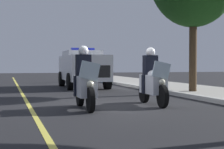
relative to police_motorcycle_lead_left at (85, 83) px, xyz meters
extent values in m
plane|color=black|center=(-0.90, 1.06, -0.70)|extent=(80.00, 80.00, 0.00)
cube|color=#B7B5AD|center=(-0.90, 4.30, -0.62)|extent=(48.00, 0.24, 0.15)
cube|color=#E0D14C|center=(-0.90, -1.41, -0.70)|extent=(48.00, 0.12, 0.01)
cylinder|color=black|center=(0.76, -0.01, -0.38)|extent=(0.64, 0.13, 0.64)
cylinder|color=black|center=(-0.74, 0.01, -0.38)|extent=(0.64, 0.15, 0.64)
cube|color=silver|center=(0.03, 0.00, -0.08)|extent=(1.21, 0.46, 0.56)
ellipsoid|color=silver|center=(0.08, 0.00, 0.22)|extent=(0.57, 0.33, 0.24)
cube|color=silver|center=(0.66, -0.01, 0.35)|extent=(0.07, 0.56, 0.53)
sphere|color=#F9F4CC|center=(0.72, -0.01, 0.02)|extent=(0.17, 0.17, 0.17)
sphere|color=red|center=(0.53, -0.17, 0.28)|extent=(0.09, 0.09, 0.09)
sphere|color=#1933F2|center=(0.54, 0.15, 0.28)|extent=(0.09, 0.09, 0.09)
cube|color=black|center=(-0.20, 0.00, 0.48)|extent=(0.29, 0.41, 0.60)
cube|color=black|center=(-0.13, 0.20, -0.08)|extent=(0.18, 0.14, 0.56)
cube|color=black|center=(-0.14, -0.20, -0.08)|extent=(0.18, 0.14, 0.56)
sphere|color=white|center=(-0.18, 0.00, 0.88)|extent=(0.28, 0.28, 0.28)
cylinder|color=black|center=(0.36, 2.13, -0.38)|extent=(0.64, 0.13, 0.64)
cylinder|color=black|center=(-1.14, 2.15, -0.38)|extent=(0.64, 0.15, 0.64)
cube|color=silver|center=(-0.37, 2.14, -0.08)|extent=(1.21, 0.46, 0.56)
ellipsoid|color=silver|center=(-0.32, 2.14, 0.22)|extent=(0.57, 0.33, 0.24)
cube|color=silver|center=(0.26, 2.13, 0.35)|extent=(0.07, 0.56, 0.53)
sphere|color=#F9F4CC|center=(0.32, 2.13, 0.02)|extent=(0.17, 0.17, 0.17)
sphere|color=red|center=(0.13, 1.97, 0.28)|extent=(0.09, 0.09, 0.09)
sphere|color=#1933F2|center=(0.13, 2.29, 0.28)|extent=(0.09, 0.09, 0.09)
cube|color=black|center=(-0.60, 2.14, 0.48)|extent=(0.29, 0.41, 0.60)
cube|color=black|center=(-0.54, 2.34, -0.08)|extent=(0.18, 0.14, 0.56)
cube|color=black|center=(-0.54, 1.94, -0.08)|extent=(0.18, 0.14, 0.56)
sphere|color=white|center=(-0.58, 2.14, 0.88)|extent=(0.28, 0.28, 0.28)
cube|color=silver|center=(-8.94, 1.79, 0.32)|extent=(4.93, 1.99, 1.24)
cube|color=silver|center=(-9.24, 1.80, 1.02)|extent=(2.43, 1.79, 0.36)
cube|color=#2633D8|center=(-9.04, 1.79, 1.28)|extent=(0.30, 1.20, 0.14)
cube|color=black|center=(-6.54, 1.75, 0.18)|extent=(0.15, 1.62, 0.56)
cylinder|color=black|center=(-7.38, 2.66, -0.30)|extent=(0.81, 0.29, 0.80)
cylinder|color=black|center=(-7.41, 0.86, -0.30)|extent=(0.81, 0.29, 0.80)
cylinder|color=black|center=(-10.48, 2.72, -0.30)|extent=(0.81, 0.29, 0.80)
cylinder|color=black|center=(-10.51, 0.92, -0.30)|extent=(0.81, 0.29, 0.80)
cylinder|color=black|center=(-14.11, 3.13, -0.37)|extent=(0.66, 0.05, 0.66)
cylinder|color=black|center=(-15.21, 3.15, -0.37)|extent=(0.66, 0.05, 0.66)
cube|color=blue|center=(-14.66, 3.14, -0.10)|extent=(1.00, 0.08, 0.36)
cube|color=black|center=(-14.71, 3.14, 0.50)|extent=(0.25, 0.32, 0.56)
sphere|color=tan|center=(-14.68, 3.14, 0.88)|extent=(0.22, 0.22, 0.22)
cylinder|color=#42301E|center=(-3.92, 5.36, 1.05)|extent=(0.31, 0.31, 3.30)
camera|label=1|loc=(9.82, -2.06, 0.52)|focal=59.49mm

